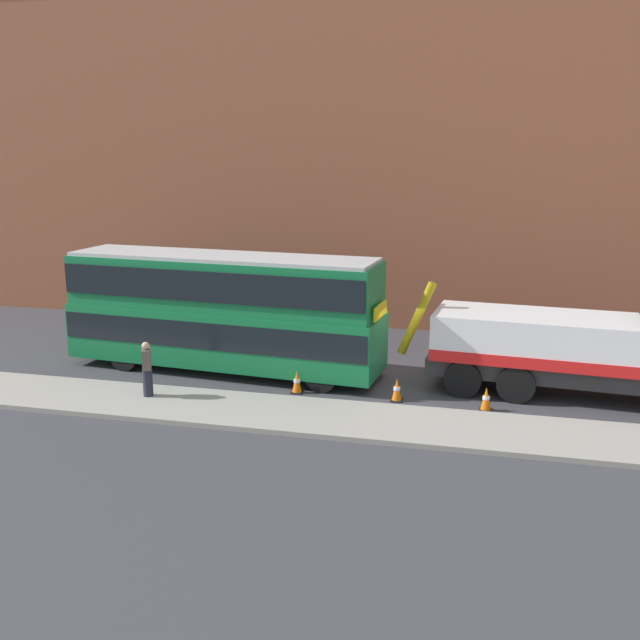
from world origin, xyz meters
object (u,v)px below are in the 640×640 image
at_px(recovery_tow_truck, 595,343).
at_px(double_decker_bus, 223,308).
at_px(pedestrian_onlooker, 147,370).
at_px(traffic_cone_midway, 397,390).
at_px(traffic_cone_near_truck, 486,400).
at_px(traffic_cone_near_bus, 297,382).

relative_size(recovery_tow_truck, double_decker_bus, 0.91).
distance_m(double_decker_bus, pedestrian_onlooker, 3.83).
relative_size(double_decker_bus, traffic_cone_midway, 15.53).
height_order(double_decker_bus, traffic_cone_near_truck, double_decker_bus).
xyz_separation_m(traffic_cone_midway, traffic_cone_near_truck, (2.66, -0.21, 0.00)).
relative_size(recovery_tow_truck, traffic_cone_midway, 14.21).
distance_m(double_decker_bus, traffic_cone_midway, 6.73).
bearing_deg(recovery_tow_truck, traffic_cone_near_bus, -164.72).
distance_m(recovery_tow_truck, traffic_cone_midway, 6.19).
bearing_deg(traffic_cone_near_bus, traffic_cone_midway, -0.18).
distance_m(traffic_cone_midway, traffic_cone_near_truck, 2.67).
height_order(pedestrian_onlooker, traffic_cone_near_bus, pedestrian_onlooker).
bearing_deg(traffic_cone_near_truck, recovery_tow_truck, 30.63).
bearing_deg(traffic_cone_midway, pedestrian_onlooker, -166.75).
relative_size(double_decker_bus, traffic_cone_near_truck, 15.53).
bearing_deg(pedestrian_onlooker, traffic_cone_midway, -11.45).
bearing_deg(double_decker_bus, traffic_cone_near_bus, -23.61).
relative_size(traffic_cone_near_bus, traffic_cone_near_truck, 1.00).
height_order(double_decker_bus, pedestrian_onlooker, double_decker_bus).
relative_size(traffic_cone_near_bus, traffic_cone_midway, 1.00).
bearing_deg(double_decker_bus, recovery_tow_truck, 4.78).
bearing_deg(traffic_cone_near_truck, pedestrian_onlooker, -171.36).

